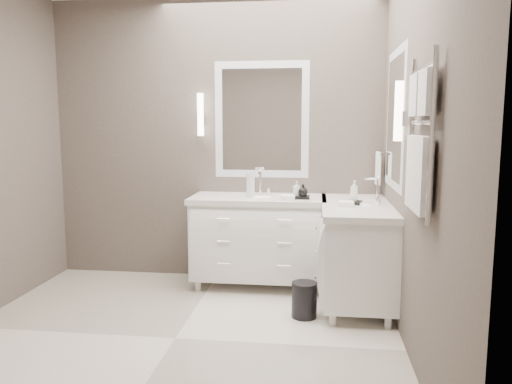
# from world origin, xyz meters

# --- Properties ---
(floor) EXTENTS (3.20, 3.00, 0.01)m
(floor) POSITION_xyz_m (0.00, 0.00, -0.01)
(floor) COLOR white
(floor) RESTS_ON ground
(wall_back) EXTENTS (3.20, 0.01, 2.70)m
(wall_back) POSITION_xyz_m (0.00, 1.50, 1.35)
(wall_back) COLOR #524841
(wall_back) RESTS_ON floor
(wall_front) EXTENTS (3.20, 0.01, 2.70)m
(wall_front) POSITION_xyz_m (0.00, -1.50, 1.35)
(wall_front) COLOR #524841
(wall_front) RESTS_ON floor
(wall_right) EXTENTS (0.01, 3.00, 2.70)m
(wall_right) POSITION_xyz_m (1.60, 0.00, 1.35)
(wall_right) COLOR #524841
(wall_right) RESTS_ON floor
(vanity_back) EXTENTS (1.24, 0.59, 0.97)m
(vanity_back) POSITION_xyz_m (0.45, 1.23, 0.49)
(vanity_back) COLOR white
(vanity_back) RESTS_ON floor
(vanity_right) EXTENTS (0.59, 1.24, 0.97)m
(vanity_right) POSITION_xyz_m (1.33, 0.90, 0.49)
(vanity_right) COLOR white
(vanity_right) RESTS_ON floor
(mirror_back) EXTENTS (0.90, 0.02, 1.10)m
(mirror_back) POSITION_xyz_m (0.45, 1.49, 1.55)
(mirror_back) COLOR white
(mirror_back) RESTS_ON wall_back
(mirror_right) EXTENTS (0.02, 0.90, 1.10)m
(mirror_right) POSITION_xyz_m (1.59, 0.80, 1.55)
(mirror_right) COLOR white
(mirror_right) RESTS_ON wall_right
(sconce_back) EXTENTS (0.06, 0.06, 0.40)m
(sconce_back) POSITION_xyz_m (-0.13, 1.43, 1.59)
(sconce_back) COLOR white
(sconce_back) RESTS_ON wall_back
(sconce_right) EXTENTS (0.06, 0.06, 0.40)m
(sconce_right) POSITION_xyz_m (1.53, 0.22, 1.59)
(sconce_right) COLOR white
(sconce_right) RESTS_ON wall_right
(towel_bar_corner) EXTENTS (0.03, 0.22, 0.30)m
(towel_bar_corner) POSITION_xyz_m (1.54, 1.36, 1.12)
(towel_bar_corner) COLOR white
(towel_bar_corner) RESTS_ON wall_right
(towel_ladder) EXTENTS (0.06, 0.58, 0.90)m
(towel_ladder) POSITION_xyz_m (1.55, -0.40, 1.39)
(towel_ladder) COLOR white
(towel_ladder) RESTS_ON wall_right
(waste_bin) EXTENTS (0.22, 0.22, 0.28)m
(waste_bin) POSITION_xyz_m (0.90, 0.51, 0.14)
(waste_bin) COLOR black
(waste_bin) RESTS_ON floor
(amenity_tray_back) EXTENTS (0.18, 0.14, 0.03)m
(amenity_tray_back) POSITION_xyz_m (0.83, 1.15, 0.86)
(amenity_tray_back) COLOR black
(amenity_tray_back) RESTS_ON vanity_back
(amenity_tray_right) EXTENTS (0.15, 0.18, 0.02)m
(amenity_tray_right) POSITION_xyz_m (1.29, 0.89, 0.86)
(amenity_tray_right) COLOR black
(amenity_tray_right) RESTS_ON vanity_right
(water_bottle) EXTENTS (0.09, 0.09, 0.22)m
(water_bottle) POSITION_xyz_m (0.39, 1.16, 0.96)
(water_bottle) COLOR silver
(water_bottle) RESTS_ON vanity_back
(soap_bottle_a) EXTENTS (0.06, 0.06, 0.13)m
(soap_bottle_a) POSITION_xyz_m (0.80, 1.17, 0.94)
(soap_bottle_a) COLOR white
(soap_bottle_a) RESTS_ON amenity_tray_back
(soap_bottle_b) EXTENTS (0.11, 0.11, 0.11)m
(soap_bottle_b) POSITION_xyz_m (0.86, 1.12, 0.93)
(soap_bottle_b) COLOR black
(soap_bottle_b) RESTS_ON amenity_tray_back
(soap_bottle_c) EXTENTS (0.09, 0.09, 0.18)m
(soap_bottle_c) POSITION_xyz_m (1.29, 0.89, 0.96)
(soap_bottle_c) COLOR white
(soap_bottle_c) RESTS_ON amenity_tray_right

